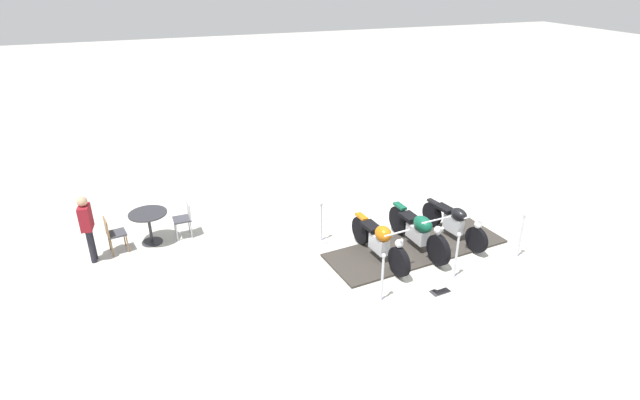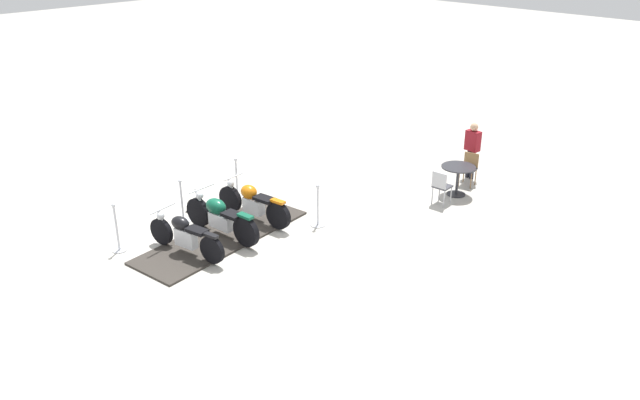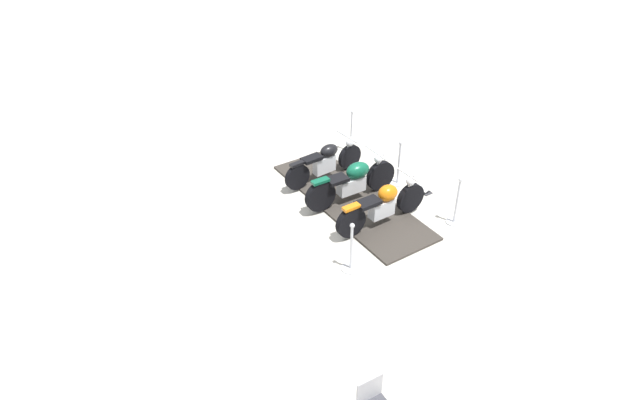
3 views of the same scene
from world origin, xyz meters
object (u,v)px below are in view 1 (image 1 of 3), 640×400
motorcycle_black (455,222)px  cafe_table (149,220)px  stanchion_right_mid (455,264)px  cafe_chair_across_table (113,232)px  motorcycle_copper (380,241)px  info_placard (440,289)px  motorcycle_forest (419,230)px  bystander_person (87,223)px  cafe_chair_near_table (184,217)px  stanchion_right_rear (519,243)px  stanchion_left_front (321,230)px  stanchion_right_front (382,286)px

motorcycle_black → cafe_table: (-6.84, 2.39, 0.11)m
stanchion_right_mid → cafe_chair_across_table: bearing=151.7°
motorcycle_black → cafe_chair_across_table: bearing=-116.0°
motorcycle_copper → info_placard: (0.63, -1.52, -0.44)m
motorcycle_forest → bystander_person: 7.38m
info_placard → cafe_chair_near_table: bearing=-48.6°
stanchion_right_mid → stanchion_right_rear: size_ratio=0.97×
info_placard → stanchion_right_rear: bearing=-173.4°
motorcycle_black → cafe_chair_near_table: (-6.02, 2.43, 0.03)m
cafe_chair_near_table → stanchion_right_rear: bearing=149.3°
motorcycle_black → cafe_chair_near_table: bearing=-121.7°
stanchion_left_front → cafe_table: stanchion_left_front is taller
motorcycle_forest → cafe_chair_across_table: bearing=-114.2°
motorcycle_copper → info_placard: bearing=16.0°
stanchion_left_front → cafe_table: bearing=160.7°
stanchion_left_front → cafe_chair_across_table: 4.79m
motorcycle_forest → stanchion_left_front: motorcycle_forest is taller
motorcycle_forest → motorcycle_black: 1.05m
motorcycle_black → stanchion_right_mid: bearing=-42.7°
stanchion_right_rear → cafe_chair_near_table: (-6.93, 3.63, 0.14)m
stanchion_right_mid → cafe_chair_across_table: size_ratio=1.25×
motorcycle_forest → stanchion_right_front: 2.24m
cafe_chair_near_table → stanchion_right_mid: bearing=140.1°
motorcycle_forest → cafe_chair_near_table: (-4.97, 2.55, 0.00)m
stanchion_right_mid → bystander_person: (-7.19, 3.39, 0.61)m
cafe_chair_across_table → info_placard: bearing=-43.8°
motorcycle_copper → bystander_person: 6.42m
info_placard → stanchion_left_front: bearing=-67.1°
info_placard → motorcycle_black: bearing=-136.2°
motorcycle_copper → stanchion_right_rear: size_ratio=1.95×
motorcycle_black → info_placard: 2.31m
stanchion_right_rear → cafe_chair_across_table: bearing=158.1°
stanchion_right_mid → stanchion_right_front: (-1.82, -0.20, 0.02)m
cafe_chair_near_table → stanchion_right_front: bearing=126.3°
stanchion_right_rear → stanchion_left_front: 4.52m
motorcycle_copper → stanchion_left_front: 1.57m
stanchion_right_rear → cafe_chair_across_table: stanchion_right_rear is taller
stanchion_left_front → motorcycle_forest: bearing=-30.6°
stanchion_right_front → motorcycle_black: bearing=30.3°
info_placard → cafe_chair_across_table: cafe_chair_across_table is taller
stanchion_left_front → cafe_chair_near_table: bearing=155.3°
motorcycle_black → stanchion_right_mid: stanchion_right_mid is taller
cafe_chair_near_table → bystander_person: size_ratio=0.56×
motorcycle_forest → stanchion_right_rear: 2.24m
motorcycle_black → bystander_person: (-8.10, 2.00, 0.45)m
motorcycle_copper → motorcycle_forest: (1.04, 0.10, 0.02)m
motorcycle_forest → stanchion_right_mid: size_ratio=2.07×
stanchion_left_front → stanchion_right_mid: bearing=-49.3°
stanchion_right_front → info_placard: stanchion_right_front is taller
stanchion_right_mid → bystander_person: 7.98m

